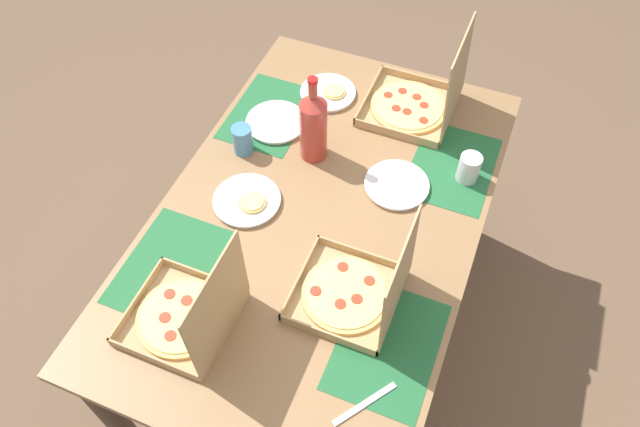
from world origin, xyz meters
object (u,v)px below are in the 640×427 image
(plate_near_left, at_px, (397,185))
(plate_middle, at_px, (329,93))
(plate_near_right, at_px, (276,122))
(cup_red, at_px, (243,140))
(pizza_box_corner_right, at_px, (357,291))
(pizza_box_edge_far, at_px, (419,101))
(pizza_box_center, at_px, (189,315))
(soda_bottle, at_px, (313,125))
(cup_clear_right, at_px, (469,168))
(plate_far_right, at_px, (247,201))

(plate_near_left, relative_size, plate_middle, 1.03)
(plate_near_right, xyz_separation_m, cup_red, (0.15, -0.05, 0.04))
(pizza_box_corner_right, relative_size, plate_middle, 1.58)
(pizza_box_corner_right, distance_m, plate_middle, 0.85)
(pizza_box_edge_far, xyz_separation_m, cup_red, (0.40, -0.49, -0.00))
(pizza_box_center, height_order, plate_middle, pizza_box_center)
(plate_middle, bearing_deg, plate_near_right, -28.89)
(soda_bottle, distance_m, cup_clear_right, 0.51)
(plate_middle, bearing_deg, soda_bottle, 11.80)
(pizza_box_corner_right, xyz_separation_m, cup_clear_right, (-0.55, 0.18, 0.00))
(soda_bottle, bearing_deg, plate_middle, -168.20)
(plate_far_right, bearing_deg, cup_red, -150.80)
(pizza_box_edge_far, height_order, cup_red, pizza_box_edge_far)
(pizza_box_center, xyz_separation_m, plate_near_left, (-0.67, 0.37, -0.04))
(plate_near_left, relative_size, soda_bottle, 0.65)
(pizza_box_center, bearing_deg, pizza_box_corner_right, 121.08)
(plate_near_right, xyz_separation_m, plate_middle, (-0.21, 0.11, 0.00))
(pizza_box_corner_right, xyz_separation_m, pizza_box_center, (0.24, -0.39, -0.00))
(plate_far_right, height_order, plate_middle, same)
(plate_near_right, xyz_separation_m, plate_near_left, (0.11, 0.48, 0.00))
(pizza_box_corner_right, xyz_separation_m, plate_near_right, (-0.55, -0.50, -0.04))
(pizza_box_edge_far, relative_size, plate_near_left, 1.64)
(cup_red, bearing_deg, pizza_box_center, 13.67)
(cup_red, bearing_deg, pizza_box_edge_far, 129.18)
(pizza_box_center, relative_size, plate_near_left, 1.51)
(pizza_box_center, relative_size, cup_clear_right, 3.20)
(pizza_box_center, distance_m, plate_near_right, 0.79)
(cup_clear_right, bearing_deg, pizza_box_corner_right, -17.83)
(pizza_box_center, distance_m, cup_clear_right, 0.97)
(pizza_box_edge_far, xyz_separation_m, soda_bottle, (0.32, -0.26, 0.08))
(plate_near_right, distance_m, cup_clear_right, 0.68)
(pizza_box_corner_right, distance_m, plate_far_right, 0.48)
(pizza_box_center, relative_size, cup_red, 3.07)
(pizza_box_center, xyz_separation_m, soda_bottle, (-0.70, 0.07, 0.08))
(cup_red, bearing_deg, plate_near_left, 94.45)
(pizza_box_edge_far, bearing_deg, cup_clear_right, 44.90)
(pizza_box_corner_right, bearing_deg, plate_near_right, -137.78)
(soda_bottle, distance_m, cup_red, 0.25)
(plate_middle, xyz_separation_m, cup_red, (0.36, -0.16, 0.04))
(plate_near_left, bearing_deg, soda_bottle, -96.25)
(pizza_box_corner_right, height_order, soda_bottle, soda_bottle)
(pizza_box_center, xyz_separation_m, cup_red, (-0.63, -0.15, 0.00))
(plate_near_right, relative_size, plate_near_left, 1.01)
(plate_near_right, height_order, plate_far_right, plate_far_right)
(pizza_box_edge_far, xyz_separation_m, cup_clear_right, (0.24, 0.24, -0.00))
(plate_far_right, relative_size, cup_red, 2.09)
(plate_near_right, height_order, soda_bottle, soda_bottle)
(pizza_box_center, bearing_deg, plate_middle, 179.44)
(pizza_box_corner_right, height_order, plate_far_right, pizza_box_corner_right)
(pizza_box_corner_right, distance_m, soda_bottle, 0.57)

